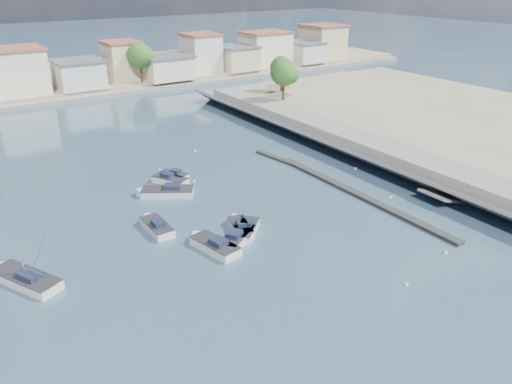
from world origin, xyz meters
TOP-DOWN VIEW (x-y plane):
  - ground at (0.00, 40.00)m, footprint 400.00×400.00m
  - seawall_walkway at (18.50, 13.00)m, footprint 5.00×90.00m
  - seawall_embankment at (40.10, 12.99)m, footprint 49.65×90.00m
  - breakwater at (6.90, 12.69)m, footprint 2.00×31.02m
  - far_shore_land at (0.00, 92.00)m, footprint 160.00×40.00m
  - far_shore_quay at (0.00, 71.00)m, footprint 160.00×2.50m
  - far_town at (10.71, 76.92)m, footprint 113.01×12.80m
  - shore_trees at (8.34, 68.11)m, footprint 74.56×38.32m
  - motorboat_a at (-11.72, 8.81)m, footprint 2.88×5.53m
  - motorboat_b at (-7.92, 10.44)m, footprint 2.51×4.34m
  - motorboat_c at (-10.49, 21.81)m, footprint 5.86×4.74m
  - motorboat_d at (-8.02, 9.34)m, footprint 4.27×4.17m
  - motorboat_e at (-14.48, 14.90)m, footprint 1.78×4.94m
  - motorboat_f at (-7.78, 25.67)m, footprint 2.82×3.91m
  - motorboat_g at (-8.47, 24.26)m, footprint 3.50×4.62m
  - motorboat_h at (-9.09, 8.85)m, footprint 4.78×3.98m
  - sailboat at (-26.65, 12.53)m, footprint 4.73×6.61m
  - mooring_buoys at (2.97, 12.11)m, footprint 18.76×37.79m

SIDE VIEW (x-z plane):
  - ground at x=0.00m, z-range 0.00..0.00m
  - mooring_buoys at x=2.97m, z-range -0.12..0.22m
  - breakwater at x=6.90m, z-range 0.00..0.35m
  - motorboat_d at x=-8.02m, z-range -0.36..1.12m
  - motorboat_b at x=-7.92m, z-range -0.36..1.12m
  - motorboat_f at x=-7.78m, z-range -0.36..1.12m
  - motorboat_e at x=-14.48m, z-range -0.36..1.12m
  - motorboat_h at x=-9.09m, z-range -0.36..1.12m
  - motorboat_a at x=-11.72m, z-range -0.36..1.12m
  - motorboat_c at x=-10.49m, z-range -0.36..1.12m
  - motorboat_g at x=-8.47m, z-range -0.36..1.12m
  - far_shore_quay at x=0.00m, z-range 0.00..0.80m
  - sailboat at x=-26.65m, z-range -4.09..4.91m
  - far_shore_land at x=0.00m, z-range 0.00..1.40m
  - seawall_embankment at x=40.10m, z-range -0.60..2.30m
  - seawall_walkway at x=18.50m, z-range 0.00..1.80m
  - far_town at x=10.71m, z-range 0.76..9.11m
  - shore_trees at x=8.34m, z-range 2.26..10.18m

